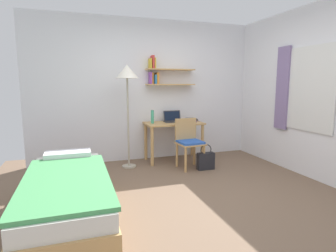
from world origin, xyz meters
The scene contains 11 objects.
ground_plane centered at (0.00, 0.00, 0.00)m, with size 5.28×5.28×0.00m, color brown.
wall_back centered at (0.01, 2.02, 1.31)m, with size 4.40×0.27×2.60m.
wall_right centered at (2.02, 0.03, 1.30)m, with size 0.10×4.40×2.60m.
bed centered at (-1.48, -0.06, 0.24)m, with size 0.85×2.06×0.54m.
desk centered at (0.36, 1.70, 0.58)m, with size 1.05×0.56×0.72m.
desk_chair centered at (0.45, 1.20, 0.47)m, with size 0.44×0.44×0.84m.
standing_lamp centered at (-0.52, 1.55, 1.52)m, with size 0.38×0.38×1.74m.
laptop centered at (0.37, 1.80, 0.77)m, with size 0.34×0.21×0.21m.
water_bottle centered at (-0.05, 1.72, 0.84)m, with size 0.05×0.05×0.24m, color #42A87F.
book_stack centered at (0.73, 1.74, 0.75)m, with size 0.19×0.24×0.06m.
handbag centered at (0.68, 1.00, 0.15)m, with size 0.29×0.12×0.43m.
Camera 1 is at (-1.36, -3.09, 1.43)m, focal length 29.78 mm.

